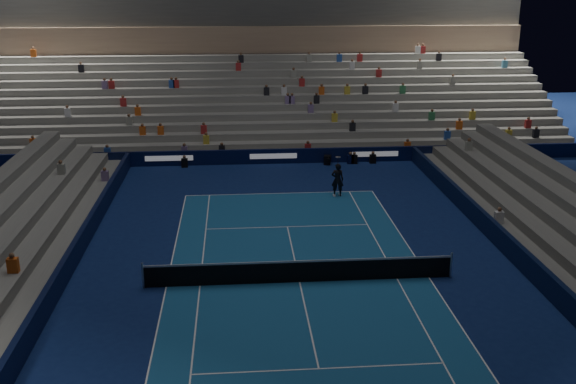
# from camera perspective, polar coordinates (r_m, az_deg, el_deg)

# --- Properties ---
(ground) EXTENTS (90.00, 90.00, 0.00)m
(ground) POSITION_cam_1_polar(r_m,az_deg,el_deg) (27.60, 1.01, -7.82)
(ground) COLOR #0C1B4D
(ground) RESTS_ON ground
(court_surface) EXTENTS (10.97, 23.77, 0.01)m
(court_surface) POSITION_cam_1_polar(r_m,az_deg,el_deg) (27.60, 1.01, -7.81)
(court_surface) COLOR navy
(court_surface) RESTS_ON ground
(sponsor_barrier_far) EXTENTS (44.00, 0.25, 1.00)m
(sponsor_barrier_far) POSITION_cam_1_polar(r_m,az_deg,el_deg) (44.79, -1.29, 3.11)
(sponsor_barrier_far) COLOR black
(sponsor_barrier_far) RESTS_ON ground
(sponsor_barrier_east) EXTENTS (0.25, 37.00, 1.00)m
(sponsor_barrier_east) POSITION_cam_1_polar(r_m,az_deg,el_deg) (29.87, 19.98, -5.84)
(sponsor_barrier_east) COLOR black
(sponsor_barrier_east) RESTS_ON ground
(sponsor_barrier_west) EXTENTS (0.25, 37.00, 1.00)m
(sponsor_barrier_west) POSITION_cam_1_polar(r_m,az_deg,el_deg) (28.21, -19.16, -7.17)
(sponsor_barrier_west) COLOR black
(sponsor_barrier_west) RESTS_ON ground
(grandstand_main) EXTENTS (44.00, 15.20, 11.20)m
(grandstand_main) POSITION_cam_1_polar(r_m,az_deg,el_deg) (53.38, -1.91, 8.70)
(grandstand_main) COLOR gray
(grandstand_main) RESTS_ON ground
(tennis_net) EXTENTS (12.90, 0.10, 1.10)m
(tennis_net) POSITION_cam_1_polar(r_m,az_deg,el_deg) (27.38, 1.02, -6.87)
(tennis_net) COLOR #B2B2B7
(tennis_net) RESTS_ON ground
(tennis_player) EXTENTS (0.76, 0.55, 1.95)m
(tennis_player) POSITION_cam_1_polar(r_m,az_deg,el_deg) (37.99, 4.31, 1.06)
(tennis_player) COLOR black
(tennis_player) RESTS_ON ground
(broadcast_camera) EXTENTS (0.58, 0.97, 0.61)m
(broadcast_camera) POSITION_cam_1_polar(r_m,az_deg,el_deg) (44.66, 3.44, 2.79)
(broadcast_camera) COLOR black
(broadcast_camera) RESTS_ON ground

